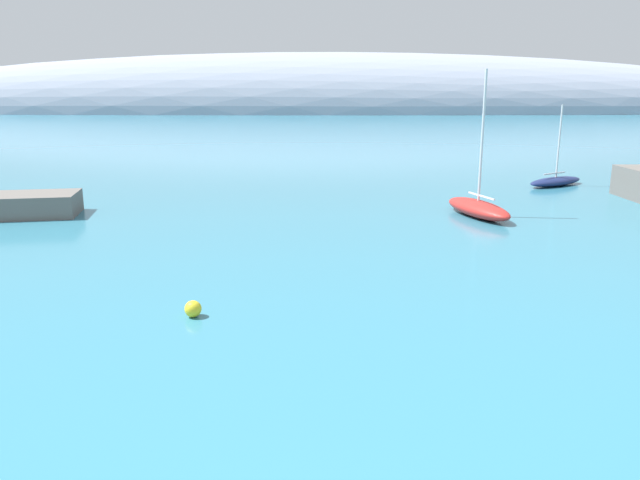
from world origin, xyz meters
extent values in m
ellipsoid|color=#8E99AD|center=(4.51, 228.03, 0.00)|extent=(373.23, 58.51, 43.25)
ellipsoid|color=red|center=(11.23, 32.40, 0.52)|extent=(3.87, 6.91, 1.04)
cylinder|color=silver|center=(11.23, 32.40, 5.13)|extent=(0.16, 0.16, 8.18)
cube|color=silver|center=(11.31, 32.11, 1.39)|extent=(0.97, 2.87, 0.10)
ellipsoid|color=navy|center=(21.28, 45.51, 0.37)|extent=(6.26, 4.99, 0.73)
cylinder|color=silver|center=(21.28, 45.51, 3.76)|extent=(0.14, 0.14, 6.06)
cube|color=silver|center=(21.04, 45.35, 1.08)|extent=(2.42, 1.65, 0.10)
sphere|color=yellow|center=(-3.65, 14.39, 0.30)|extent=(0.61, 0.61, 0.61)
camera|label=1|loc=(0.76, -6.42, 7.92)|focal=34.44mm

